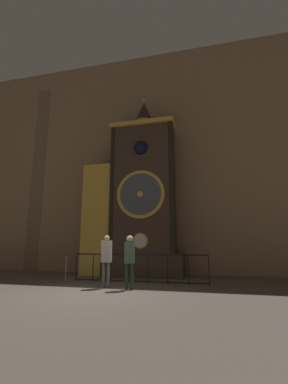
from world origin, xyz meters
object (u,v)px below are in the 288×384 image
(visitor_far, at_px, (130,256))
(stanchion_post, at_px, (66,273))
(visitor_near, at_px, (106,256))
(clock_tower, at_px, (135,200))

(visitor_far, height_order, stanchion_post, visitor_far)
(stanchion_post, bearing_deg, visitor_near, -29.21)
(visitor_near, bearing_deg, visitor_far, -15.05)
(clock_tower, distance_m, visitor_near, 4.42)
(stanchion_post, bearing_deg, clock_tower, 44.08)
(visitor_near, height_order, stanchion_post, visitor_near)
(visitor_far, bearing_deg, visitor_near, 155.50)
(visitor_near, distance_m, stanchion_post, 2.76)
(clock_tower, bearing_deg, stanchion_post, -135.92)
(visitor_near, xyz_separation_m, stanchion_post, (-2.32, 1.29, -0.76))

